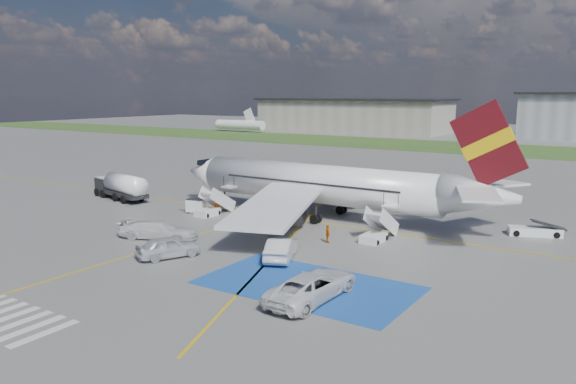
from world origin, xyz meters
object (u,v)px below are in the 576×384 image
object	(u,v)px
belt_loader	(535,232)
van_white_b	(158,227)
car_silver_b	(281,248)
fuel_tanker	(121,189)
car_silver_a	(168,247)
van_white_a	(313,281)
gpu_cart	(196,207)
airliner	(329,185)

from	to	relation	value
belt_loader	van_white_b	xyz separation A→B (m)	(-26.93, -19.09, 0.67)
car_silver_b	fuel_tanker	bearing A→B (deg)	-42.25
car_silver_a	van_white_a	distance (m)	13.75
belt_loader	car_silver_a	world-z (taller)	car_silver_a
car_silver_b	van_white_b	distance (m)	12.26
gpu_cart	belt_loader	bearing A→B (deg)	0.63
airliner	fuel_tanker	bearing A→B (deg)	-169.65
car_silver_a	car_silver_b	bearing A→B (deg)	-124.01
van_white_a	van_white_b	bearing A→B (deg)	-14.19
van_white_b	belt_loader	bearing A→B (deg)	-76.01
gpu_cart	car_silver_b	xyz separation A→B (m)	(16.76, -8.77, 0.18)
airliner	van_white_b	xyz separation A→B (m)	(-8.45, -14.95, -2.37)
airliner	belt_loader	world-z (taller)	airliner
gpu_cart	van_white_a	world-z (taller)	van_white_a
van_white_a	car_silver_b	bearing A→B (deg)	-41.89
belt_loader	car_silver_b	size ratio (longest dim) A/B	0.94
airliner	van_white_a	bearing A→B (deg)	-63.27
airliner	belt_loader	bearing A→B (deg)	12.64
airliner	van_white_b	world-z (taller)	airliner
airliner	car_silver_b	world-z (taller)	airliner
gpu_cart	airliner	bearing A→B (deg)	6.28
airliner	car_silver_a	size ratio (longest dim) A/B	7.61
car_silver_a	van_white_b	bearing A→B (deg)	-11.04
car_silver_a	gpu_cart	bearing A→B (deg)	-29.09
car_silver_b	van_white_a	world-z (taller)	van_white_a
van_white_a	van_white_b	xyz separation A→B (m)	(-18.48, 4.95, -0.08)
airliner	gpu_cart	xyz separation A→B (m)	(-12.98, -5.37, -2.72)
car_silver_b	van_white_b	size ratio (longest dim) A/B	0.99
car_silver_a	van_white_b	world-z (taller)	van_white_b
gpu_cart	belt_loader	xyz separation A→B (m)	(31.46, 9.52, -0.32)
airliner	van_white_b	size ratio (longest dim) A/B	7.02
belt_loader	car_silver_a	distance (m)	31.68
fuel_tanker	van_white_a	distance (m)	38.57
gpu_cart	van_white_b	size ratio (longest dim) A/B	0.39
car_silver_a	van_white_a	bearing A→B (deg)	-160.25
fuel_tanker	van_white_a	xyz separation A→B (m)	(35.42, -15.26, -0.18)
airliner	car_silver_b	distance (m)	14.86
gpu_cart	belt_loader	size ratio (longest dim) A/B	0.42
belt_loader	van_white_b	distance (m)	33.02
belt_loader	car_silver_a	xyz separation A→B (m)	(-22.14, -22.66, 0.47)
airliner	car_silver_b	size ratio (longest dim) A/B	7.12
airliner	car_silver_a	xyz separation A→B (m)	(-3.66, -18.51, -2.57)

